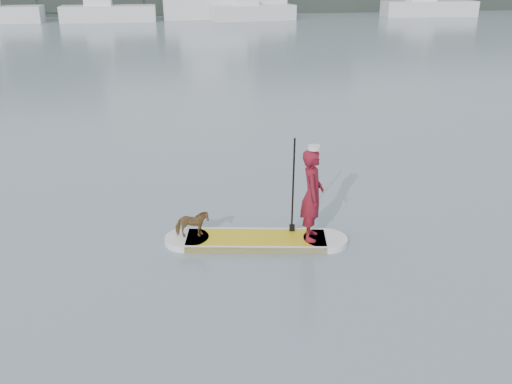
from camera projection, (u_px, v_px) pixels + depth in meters
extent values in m
cube|color=gold|center=(256.00, 240.00, 10.28)|extent=(2.61, 1.27, 0.12)
cylinder|color=silver|center=(187.00, 240.00, 10.30)|extent=(0.80, 0.80, 0.12)
cylinder|color=silver|center=(325.00, 241.00, 10.26)|extent=(0.80, 0.80, 0.12)
cube|color=silver|center=(256.00, 231.00, 10.62)|extent=(2.46, 0.54, 0.12)
cube|color=silver|center=(256.00, 250.00, 9.94)|extent=(2.46, 0.54, 0.12)
imported|color=maroon|center=(312.00, 195.00, 9.93)|extent=(0.55, 0.69, 1.66)
cylinder|color=silver|center=(314.00, 148.00, 9.60)|extent=(0.22, 0.22, 0.07)
imported|color=#54361C|center=(192.00, 224.00, 10.18)|extent=(0.60, 0.28, 0.50)
cylinder|color=black|center=(293.00, 187.00, 10.16)|extent=(0.09, 0.30, 1.89)
cube|color=black|center=(292.00, 232.00, 10.49)|extent=(0.10, 0.04, 0.32)
cube|color=silver|center=(109.00, 14.00, 47.55)|extent=(7.80, 2.60, 1.29)
cube|color=white|center=(98.00, 1.00, 47.08)|extent=(2.21, 1.73, 0.64)
cube|color=silver|center=(253.00, 13.00, 48.64)|extent=(7.33, 3.31, 1.24)
cube|color=white|center=(245.00, 1.00, 48.09)|extent=(2.19, 1.88, 0.62)
cube|color=silver|center=(429.00, 9.00, 52.14)|extent=(8.58, 3.02, 1.34)
cube|color=silver|center=(224.00, 8.00, 50.31)|extent=(10.68, 3.40, 1.74)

